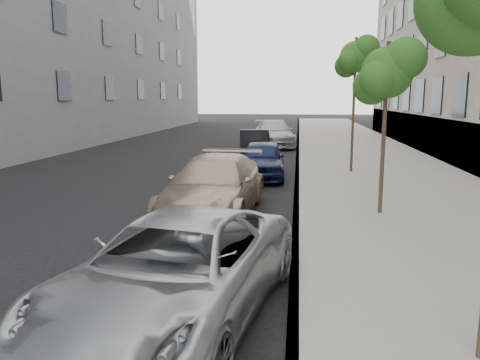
% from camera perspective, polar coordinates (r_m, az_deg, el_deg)
% --- Properties ---
extents(sidewalk, '(6.40, 72.00, 0.14)m').
position_cam_1_polar(sidewalk, '(27.75, 13.55, 3.89)').
color(sidewalk, gray).
rests_on(sidewalk, ground).
extents(curb, '(0.15, 72.00, 0.14)m').
position_cam_1_polar(curb, '(27.58, 7.07, 4.05)').
color(curb, '#9E9B93').
rests_on(curb, ground).
extents(tree_mid, '(1.58, 1.38, 4.11)m').
position_cam_1_polar(tree_mid, '(11.63, 17.62, 12.36)').
color(tree_mid, '#38281C').
rests_on(tree_mid, sidewalk).
extents(tree_far, '(1.54, 1.34, 4.98)m').
position_cam_1_polar(tree_far, '(18.11, 14.00, 14.31)').
color(tree_far, '#38281C').
rests_on(tree_far, sidewalk).
extents(minivan, '(3.08, 5.25, 1.37)m').
position_cam_1_polar(minivan, '(6.24, -7.79, -10.92)').
color(minivan, '#A8AAAD').
rests_on(minivan, ground).
extents(suv, '(2.32, 5.16, 1.47)m').
position_cam_1_polar(suv, '(11.61, -3.17, -0.78)').
color(suv, tan).
rests_on(suv, ground).
extents(sedan_blue, '(1.76, 4.04, 1.36)m').
position_cam_1_polar(sedan_blue, '(17.08, 2.73, 2.52)').
color(sedan_blue, '#101637').
rests_on(sedan_blue, ground).
extents(sedan_black, '(1.95, 4.21, 1.34)m').
position_cam_1_polar(sedan_black, '(22.90, 1.76, 4.42)').
color(sedan_black, black).
rests_on(sedan_black, ground).
extents(sedan_rear, '(3.01, 5.62, 1.55)m').
position_cam_1_polar(sedan_rear, '(28.11, 4.12, 5.66)').
color(sedan_rear, '#9D9FA4').
rests_on(sedan_rear, ground).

